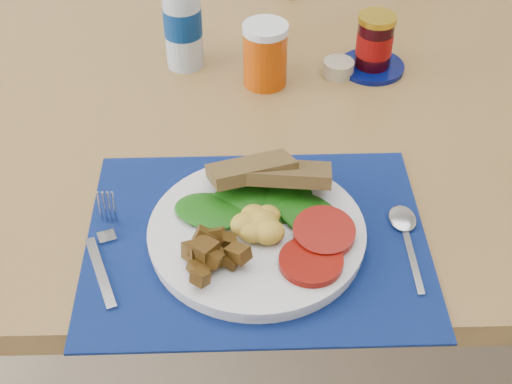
% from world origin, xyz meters
% --- Properties ---
extents(table, '(1.40, 0.90, 0.75)m').
position_xyz_m(table, '(0.00, 0.20, 0.67)').
color(table, brown).
rests_on(table, ground).
extents(chair_far, '(0.54, 0.53, 1.12)m').
position_xyz_m(chair_far, '(0.07, 0.80, 0.57)').
color(chair_far, brown).
rests_on(chair_far, ground).
extents(placemat, '(0.47, 0.37, 0.00)m').
position_xyz_m(placemat, '(-0.14, -0.10, 0.75)').
color(placemat, black).
rests_on(placemat, table).
extents(breakfast_plate, '(0.29, 0.29, 0.07)m').
position_xyz_m(breakfast_plate, '(-0.14, -0.10, 0.77)').
color(breakfast_plate, silver).
rests_on(breakfast_plate, placemat).
extents(fork, '(0.06, 0.18, 0.00)m').
position_xyz_m(fork, '(-0.34, -0.11, 0.76)').
color(fork, '#B2B5BA').
rests_on(fork, placemat).
extents(spoon, '(0.04, 0.16, 0.00)m').
position_xyz_m(spoon, '(0.07, -0.09, 0.76)').
color(spoon, '#B2B5BA').
rests_on(spoon, placemat).
extents(water_bottle, '(0.07, 0.07, 0.23)m').
position_xyz_m(water_bottle, '(-0.26, 0.36, 0.85)').
color(water_bottle, '#ADBFCC').
rests_on(water_bottle, table).
extents(juice_glass, '(0.08, 0.08, 0.11)m').
position_xyz_m(juice_glass, '(-0.11, 0.30, 0.80)').
color(juice_glass, '#B83F04').
rests_on(juice_glass, table).
extents(ramekin, '(0.06, 0.06, 0.03)m').
position_xyz_m(ramekin, '(0.02, 0.32, 0.76)').
color(ramekin, tan).
rests_on(ramekin, table).
extents(jam_on_saucer, '(0.12, 0.12, 0.11)m').
position_xyz_m(jam_on_saucer, '(0.08, 0.34, 0.80)').
color(jam_on_saucer, '#040C4D').
rests_on(jam_on_saucer, table).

